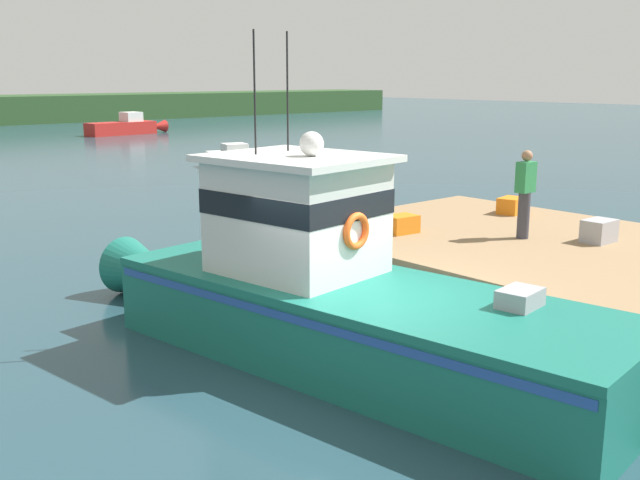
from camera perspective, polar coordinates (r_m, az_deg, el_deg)
ground_plane at (r=10.72m, az=3.06°, el=-10.23°), size 200.00×200.00×0.00m
dock at (r=14.02m, az=17.36°, el=-0.71°), size 6.00×9.00×1.20m
main_fishing_boat at (r=11.01m, az=0.69°, el=-4.03°), size 3.65×9.96×4.80m
crate_single_by_cleat at (r=14.28m, az=20.68°, el=0.66°), size 0.61×0.45×0.41m
crate_single_far at (r=16.69m, az=14.50°, el=2.58°), size 0.68×0.55×0.35m
crate_stack_near_edge at (r=14.24m, az=6.27°, el=1.23°), size 0.64×0.50×0.34m
deckhand_further_back at (r=14.08m, az=15.49°, el=3.55°), size 0.36×0.22×1.63m
moored_boat_far_right at (r=55.75m, az=-14.67°, el=8.43°), size 6.31×1.97×1.59m
moored_boat_mid_harbor at (r=33.24m, az=-6.73°, el=6.03°), size 2.39×4.98×1.25m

